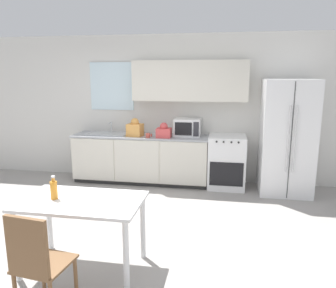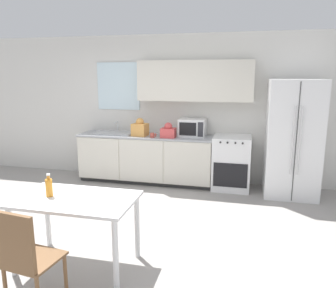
# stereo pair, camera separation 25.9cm
# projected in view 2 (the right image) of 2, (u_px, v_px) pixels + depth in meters

# --- Properties ---
(ground_plane) EXTENTS (12.00, 12.00, 0.00)m
(ground_plane) POSITION_uv_depth(u_px,v_px,m) (120.00, 230.00, 4.25)
(ground_plane) COLOR gray
(wall_back) EXTENTS (12.00, 0.38, 2.70)m
(wall_back) POSITION_uv_depth(u_px,v_px,m) (168.00, 103.00, 6.11)
(wall_back) COLOR silver
(wall_back) RESTS_ON ground_plane
(kitchen_counter) EXTENTS (2.50, 0.63, 0.89)m
(kitchen_counter) POSITION_uv_depth(u_px,v_px,m) (146.00, 158.00, 6.11)
(kitchen_counter) COLOR #333333
(kitchen_counter) RESTS_ON ground_plane
(oven_range) EXTENTS (0.64, 0.64, 0.93)m
(oven_range) POSITION_uv_depth(u_px,v_px,m) (231.00, 163.00, 5.75)
(oven_range) COLOR white
(oven_range) RESTS_ON ground_plane
(refrigerator) EXTENTS (0.84, 0.82, 1.91)m
(refrigerator) POSITION_uv_depth(u_px,v_px,m) (293.00, 139.00, 5.35)
(refrigerator) COLOR white
(refrigerator) RESTS_ON ground_plane
(kitchen_sink) EXTENTS (0.72, 0.45, 0.21)m
(kitchen_sink) POSITION_uv_depth(u_px,v_px,m) (114.00, 133.00, 6.16)
(kitchen_sink) COLOR #B7BABC
(kitchen_sink) RESTS_ON kitchen_counter
(microwave) EXTENTS (0.47, 0.38, 0.31)m
(microwave) POSITION_uv_depth(u_px,v_px,m) (193.00, 127.00, 5.88)
(microwave) COLOR silver
(microwave) RESTS_ON kitchen_counter
(coffee_mug) EXTENTS (0.11, 0.08, 0.08)m
(coffee_mug) POSITION_uv_depth(u_px,v_px,m) (153.00, 135.00, 5.77)
(coffee_mug) COLOR #BF4C3F
(coffee_mug) RESTS_ON kitchen_counter
(grocery_bag_0) EXTENTS (0.26, 0.22, 0.26)m
(grocery_bag_0) POSITION_uv_depth(u_px,v_px,m) (168.00, 131.00, 5.77)
(grocery_bag_0) COLOR #D14C4C
(grocery_bag_0) RESTS_ON kitchen_counter
(grocery_bag_1) EXTENTS (0.29, 0.26, 0.33)m
(grocery_bag_1) POSITION_uv_depth(u_px,v_px,m) (140.00, 128.00, 5.92)
(grocery_bag_1) COLOR #DB994C
(grocery_bag_1) RESTS_ON kitchen_counter
(dining_table) EXTENTS (1.22, 0.73, 0.75)m
(dining_table) POSITION_uv_depth(u_px,v_px,m) (76.00, 208.00, 3.34)
(dining_table) COLOR white
(dining_table) RESTS_ON ground_plane
(dining_chair_near) EXTENTS (0.45, 0.45, 0.93)m
(dining_chair_near) POSITION_uv_depth(u_px,v_px,m) (25.00, 255.00, 2.66)
(dining_chair_near) COLOR brown
(dining_chair_near) RESTS_ON ground_plane
(drink_bottle) EXTENTS (0.07, 0.07, 0.24)m
(drink_bottle) POSITION_uv_depth(u_px,v_px,m) (49.00, 187.00, 3.33)
(drink_bottle) COLOR orange
(drink_bottle) RESTS_ON dining_table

